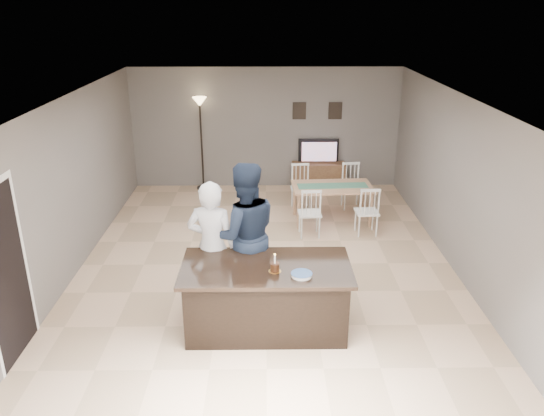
{
  "coord_description": "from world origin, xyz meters",
  "views": [
    {
      "loc": [
        0.0,
        -7.75,
        4.0
      ],
      "look_at": [
        0.09,
        -0.3,
        1.1
      ],
      "focal_mm": 35.0,
      "sensor_mm": 36.0,
      "label": 1
    }
  ],
  "objects_px": {
    "man": "(244,235)",
    "woman": "(212,246)",
    "dining_table": "(332,192)",
    "tv_console": "(318,176)",
    "kitchen_island": "(266,297)",
    "floor_lamp": "(200,119)",
    "television": "(319,151)",
    "birthday_cake": "(275,267)",
    "plate_stack": "(302,275)"
  },
  "relations": [
    {
      "from": "woman",
      "to": "birthday_cake",
      "type": "bearing_deg",
      "value": 150.17
    },
    {
      "from": "kitchen_island",
      "to": "floor_lamp",
      "type": "height_order",
      "value": "floor_lamp"
    },
    {
      "from": "plate_stack",
      "to": "woman",
      "type": "bearing_deg",
      "value": 144.75
    },
    {
      "from": "dining_table",
      "to": "tv_console",
      "type": "bearing_deg",
      "value": 89.11
    },
    {
      "from": "floor_lamp",
      "to": "dining_table",
      "type": "bearing_deg",
      "value": -35.76
    },
    {
      "from": "television",
      "to": "kitchen_island",
      "type": "bearing_deg",
      "value": 77.99
    },
    {
      "from": "television",
      "to": "floor_lamp",
      "type": "height_order",
      "value": "floor_lamp"
    },
    {
      "from": "birthday_cake",
      "to": "dining_table",
      "type": "height_order",
      "value": "birthday_cake"
    },
    {
      "from": "tv_console",
      "to": "television",
      "type": "height_order",
      "value": "television"
    },
    {
      "from": "man",
      "to": "floor_lamp",
      "type": "xyz_separation_m",
      "value": [
        -1.13,
        4.9,
        0.59
      ]
    },
    {
      "from": "television",
      "to": "man",
      "type": "height_order",
      "value": "man"
    },
    {
      "from": "birthday_cake",
      "to": "dining_table",
      "type": "xyz_separation_m",
      "value": [
        1.17,
        3.78,
        -0.36
      ]
    },
    {
      "from": "dining_table",
      "to": "television",
      "type": "bearing_deg",
      "value": 89.03
    },
    {
      "from": "tv_console",
      "to": "woman",
      "type": "distance_m",
      "value": 5.41
    },
    {
      "from": "dining_table",
      "to": "woman",
      "type": "bearing_deg",
      "value": -126.22
    },
    {
      "from": "tv_console",
      "to": "dining_table",
      "type": "xyz_separation_m",
      "value": [
        0.08,
        -1.93,
        0.29
      ]
    },
    {
      "from": "kitchen_island",
      "to": "man",
      "type": "distance_m",
      "value": 0.94
    },
    {
      "from": "television",
      "to": "man",
      "type": "xyz_separation_m",
      "value": [
        -1.5,
        -4.95,
        0.16
      ]
    },
    {
      "from": "kitchen_island",
      "to": "floor_lamp",
      "type": "distance_m",
      "value": 5.89
    },
    {
      "from": "kitchen_island",
      "to": "plate_stack",
      "type": "relative_size",
      "value": 8.25
    },
    {
      "from": "kitchen_island",
      "to": "dining_table",
      "type": "distance_m",
      "value": 3.86
    },
    {
      "from": "woman",
      "to": "plate_stack",
      "type": "height_order",
      "value": "woman"
    },
    {
      "from": "tv_console",
      "to": "woman",
      "type": "bearing_deg",
      "value": -111.03
    },
    {
      "from": "kitchen_island",
      "to": "tv_console",
      "type": "relative_size",
      "value": 1.79
    },
    {
      "from": "plate_stack",
      "to": "floor_lamp",
      "type": "distance_m",
      "value": 6.19
    },
    {
      "from": "floor_lamp",
      "to": "kitchen_island",
      "type": "bearing_deg",
      "value": -75.66
    },
    {
      "from": "kitchen_island",
      "to": "birthday_cake",
      "type": "xyz_separation_m",
      "value": [
        0.11,
        -0.14,
        0.5
      ]
    },
    {
      "from": "television",
      "to": "dining_table",
      "type": "relative_size",
      "value": 0.51
    },
    {
      "from": "tv_console",
      "to": "dining_table",
      "type": "relative_size",
      "value": 0.67
    },
    {
      "from": "television",
      "to": "plate_stack",
      "type": "bearing_deg",
      "value": 82.57
    },
    {
      "from": "dining_table",
      "to": "floor_lamp",
      "type": "distance_m",
      "value": 3.49
    },
    {
      "from": "man",
      "to": "plate_stack",
      "type": "xyz_separation_m",
      "value": [
        0.73,
        -0.96,
        -0.11
      ]
    },
    {
      "from": "tv_console",
      "to": "floor_lamp",
      "type": "relative_size",
      "value": 0.57
    },
    {
      "from": "dining_table",
      "to": "kitchen_island",
      "type": "bearing_deg",
      "value": -112.54
    },
    {
      "from": "television",
      "to": "plate_stack",
      "type": "xyz_separation_m",
      "value": [
        -0.77,
        -5.91,
        0.06
      ]
    },
    {
      "from": "birthday_cake",
      "to": "floor_lamp",
      "type": "relative_size",
      "value": 0.12
    },
    {
      "from": "tv_console",
      "to": "plate_stack",
      "type": "relative_size",
      "value": 4.61
    },
    {
      "from": "kitchen_island",
      "to": "plate_stack",
      "type": "bearing_deg",
      "value": -32.13
    },
    {
      "from": "floor_lamp",
      "to": "man",
      "type": "bearing_deg",
      "value": -77.02
    },
    {
      "from": "man",
      "to": "television",
      "type": "bearing_deg",
      "value": -118.9
    },
    {
      "from": "kitchen_island",
      "to": "floor_lamp",
      "type": "relative_size",
      "value": 1.03
    },
    {
      "from": "plate_stack",
      "to": "dining_table",
      "type": "distance_m",
      "value": 4.01
    },
    {
      "from": "kitchen_island",
      "to": "woman",
      "type": "bearing_deg",
      "value": 143.02
    },
    {
      "from": "man",
      "to": "birthday_cake",
      "type": "height_order",
      "value": "man"
    },
    {
      "from": "tv_console",
      "to": "television",
      "type": "relative_size",
      "value": 1.31
    },
    {
      "from": "man",
      "to": "woman",
      "type": "bearing_deg",
      "value": 5.84
    },
    {
      "from": "woman",
      "to": "man",
      "type": "xyz_separation_m",
      "value": [
        0.43,
        0.14,
        0.11
      ]
    },
    {
      "from": "kitchen_island",
      "to": "television",
      "type": "bearing_deg",
      "value": 77.99
    },
    {
      "from": "man",
      "to": "birthday_cake",
      "type": "distance_m",
      "value": 0.93
    },
    {
      "from": "woman",
      "to": "man",
      "type": "distance_m",
      "value": 0.47
    }
  ]
}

